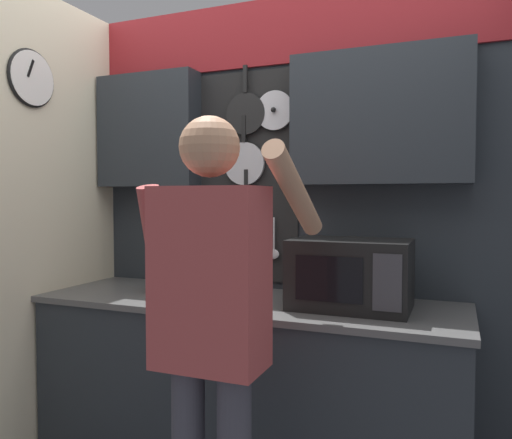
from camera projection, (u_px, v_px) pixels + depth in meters
base_cabinet_counter at (246, 394)px, 2.45m from camera, size 2.07×0.67×0.93m
back_wall_unit at (270, 186)px, 2.69m from camera, size 2.64×0.20×2.49m
side_wall at (20, 232)px, 2.47m from camera, size 0.07×1.60×2.49m
microwave at (351, 274)px, 2.23m from camera, size 0.52×0.36×0.31m
knife_block at (163, 273)px, 2.60m from camera, size 0.13×0.16×0.29m
utensil_crock at (203, 281)px, 2.52m from camera, size 0.13×0.13×0.34m
person at (212, 315)px, 1.74m from camera, size 0.54×0.62×1.71m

